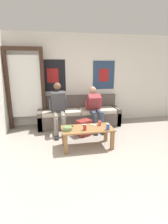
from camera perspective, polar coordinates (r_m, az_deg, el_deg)
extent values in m
plane|color=gray|center=(2.99, 7.84, -19.79)|extent=(18.00, 18.00, 0.00)
cube|color=silver|center=(5.19, -1.89, 10.45)|extent=(10.00, 0.05, 2.55)
cube|color=black|center=(5.08, -10.18, 11.59)|extent=(0.71, 0.01, 0.87)
cube|color=maroon|center=(5.07, -10.18, 11.59)|extent=(0.32, 0.01, 0.39)
cube|color=navy|center=(5.33, 6.47, 11.88)|extent=(0.66, 0.01, 0.82)
cube|color=maroon|center=(5.32, 6.49, 11.87)|extent=(0.30, 0.01, 0.37)
cube|color=#382319|center=(5.04, -23.52, 6.19)|extent=(0.10, 0.10, 2.05)
cube|color=#382319|center=(4.93, -13.19, 6.88)|extent=(0.10, 0.10, 2.05)
cube|color=#382319|center=(4.93, -19.51, 18.98)|extent=(1.00, 0.10, 0.10)
cube|color=silver|center=(4.97, -18.49, 7.76)|extent=(0.82, 0.02, 1.64)
cube|color=#564C47|center=(5.24, -2.09, 0.99)|extent=(2.30, 0.13, 0.84)
cube|color=#564C47|center=(4.98, -1.43, -2.51)|extent=(2.30, 0.55, 0.38)
cube|color=#564C47|center=(4.90, -14.11, -2.53)|extent=(0.12, 0.55, 0.50)
cube|color=#564C47|center=(5.25, 10.38, -1.13)|extent=(0.12, 0.55, 0.50)
cube|color=beige|center=(4.85, -7.46, -0.14)|extent=(1.01, 0.51, 0.10)
cube|color=beige|center=(5.02, 4.36, 0.48)|extent=(1.01, 0.51, 0.10)
cube|color=olive|center=(3.66, 1.10, -5.43)|extent=(1.07, 0.53, 0.03)
cube|color=olive|center=(3.87, -6.62, -7.78)|extent=(0.07, 0.07, 0.40)
cube|color=olive|center=(4.05, 7.11, -6.72)|extent=(0.07, 0.07, 0.40)
cube|color=olive|center=(3.49, -6.01, -10.47)|extent=(0.07, 0.07, 0.40)
cube|color=olive|center=(3.69, 9.20, -9.12)|extent=(0.07, 0.07, 0.40)
cylinder|color=gray|center=(4.40, -9.32, -1.15)|extent=(0.11, 0.47, 0.11)
cylinder|color=gray|center=(4.24, -9.06, -5.00)|extent=(0.10, 0.10, 0.46)
cube|color=#232328|center=(4.26, -8.89, -8.20)|extent=(0.11, 0.25, 0.05)
cylinder|color=gray|center=(4.40, -6.98, -1.03)|extent=(0.11, 0.47, 0.11)
cylinder|color=gray|center=(4.25, -6.63, -4.86)|extent=(0.10, 0.10, 0.46)
cube|color=#232328|center=(4.27, -6.45, -8.06)|extent=(0.11, 0.25, 0.05)
cube|color=#3F3F44|center=(4.61, -8.49, 3.16)|extent=(0.37, 0.34, 0.59)
sphere|color=brown|center=(4.61, -8.74, 8.29)|extent=(0.19, 0.19, 0.19)
cylinder|color=#3F3F44|center=(4.61, -10.88, 2.51)|extent=(0.08, 0.11, 0.31)
cylinder|color=#3F3F44|center=(4.63, -6.07, 2.74)|extent=(0.08, 0.11, 0.31)
cylinder|color=#384256|center=(4.57, 3.01, -0.33)|extent=(0.11, 0.38, 0.11)
cylinder|color=#384256|center=(4.47, 3.56, -3.79)|extent=(0.10, 0.10, 0.46)
cube|color=#232328|center=(4.48, 3.75, -6.84)|extent=(0.11, 0.25, 0.05)
cylinder|color=#384256|center=(4.62, 5.17, -0.21)|extent=(0.11, 0.38, 0.11)
cylinder|color=#384256|center=(4.51, 5.78, -3.63)|extent=(0.10, 0.10, 0.46)
cube|color=#232328|center=(4.53, 5.96, -6.65)|extent=(0.11, 0.25, 0.05)
cube|color=maroon|center=(4.81, 3.24, 3.03)|extent=(0.35, 0.41, 0.51)
sphere|color=tan|center=(4.91, 2.84, 7.22)|extent=(0.19, 0.19, 0.19)
cylinder|color=maroon|center=(4.80, 0.93, 2.48)|extent=(0.08, 0.13, 0.27)
cylinder|color=maroon|center=(4.89, 5.38, 2.67)|extent=(0.08, 0.13, 0.27)
cube|color=maroon|center=(4.36, -0.02, -5.12)|extent=(0.42, 0.37, 0.39)
cube|color=maroon|center=(4.30, 0.88, -6.60)|extent=(0.25, 0.18, 0.17)
cylinder|color=#607F47|center=(3.53, -5.41, -5.42)|extent=(0.19, 0.19, 0.07)
torus|color=#607F47|center=(3.52, -5.42, -4.92)|extent=(0.19, 0.19, 0.02)
cylinder|color=#B24C42|center=(3.80, 5.11, -3.69)|extent=(0.07, 0.07, 0.10)
cylinder|color=black|center=(3.78, 5.13, -2.88)|extent=(0.00, 0.00, 0.01)
cylinder|color=#28479E|center=(3.57, 7.82, -4.83)|extent=(0.07, 0.07, 0.12)
cylinder|color=silver|center=(3.55, 7.86, -3.89)|extent=(0.06, 0.06, 0.00)
cylinder|color=maroon|center=(3.51, 0.26, -5.05)|extent=(0.07, 0.07, 0.12)
cylinder|color=silver|center=(3.49, 0.26, -4.09)|extent=(0.06, 0.06, 0.00)
cube|color=white|center=(3.75, -0.07, -4.48)|extent=(0.05, 0.15, 0.02)
cylinder|color=#333842|center=(3.78, -0.23, -4.12)|extent=(0.01, 0.01, 0.00)
cube|color=white|center=(3.79, 3.10, -4.30)|extent=(0.13, 0.12, 0.02)
cylinder|color=#333842|center=(3.80, 2.68, -4.01)|extent=(0.01, 0.01, 0.00)
cube|color=black|center=(3.71, -4.33, -4.86)|extent=(0.13, 0.15, 0.01)
cube|color=black|center=(3.71, -4.33, -4.78)|extent=(0.12, 0.14, 0.00)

